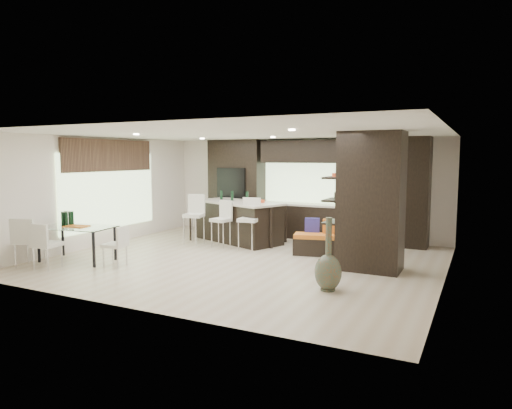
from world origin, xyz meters
The scene contains 22 objects.
ground centered at (0.00, 0.00, 0.00)m, with size 8.00×8.00×0.00m, color #C0AE93.
back_wall centered at (0.00, 3.50, 1.35)m, with size 8.00×0.02×2.70m, color white.
left_wall centered at (-4.00, 0.00, 1.35)m, with size 0.02×7.00×2.70m, color white.
right_wall centered at (4.00, 0.00, 1.35)m, with size 0.02×7.00×2.70m, color white.
ceiling centered at (0.00, 0.00, 2.70)m, with size 8.00×7.00×0.02m, color white.
window_left centered at (-3.96, 0.20, 1.35)m, with size 0.04×3.20×1.90m, color #B2D199.
window_back centered at (0.60, 3.46, 1.55)m, with size 3.40×0.04×1.20m, color #B2D199.
stone_accent centered at (-3.93, 0.20, 2.25)m, with size 0.08×3.00×0.80m, color brown.
ceiling_spots centered at (0.00, 0.25, 2.68)m, with size 4.00×3.00×0.02m, color white.
back_cabinetry centered at (0.50, 3.17, 1.35)m, with size 6.80×0.68×2.70m, color black.
refrigerator centered at (-1.90, 3.12, 0.95)m, with size 0.90×0.68×1.90m, color black.
partition_column centered at (2.60, 0.40, 1.35)m, with size 1.20×0.80×2.70m, color black.
kitchen_island centered at (-1.19, 1.89, 0.53)m, with size 2.54×1.09×1.06m, color black.
stool_left centered at (-1.97, 1.02, 0.51)m, with size 0.45×0.45×1.02m, color silver.
stool_mid centered at (-1.19, 1.04, 0.46)m, with size 0.41×0.41×0.92m, color silver.
stool_right centered at (-0.40, 1.03, 0.50)m, with size 0.44×0.44×1.00m, color silver.
bench centered at (1.33, 1.26, 0.24)m, with size 1.24×0.48×0.48m, color black.
floor_vase centered at (2.30, -1.33, 0.61)m, with size 0.45×0.45×1.22m, color #3F4431, non-canonical shape.
dining_table centered at (-3.13, -1.64, 0.37)m, with size 1.54×0.87×0.74m, color white.
chair_near centered at (-3.13, -2.38, 0.43)m, with size 0.46×0.46×0.85m, color silver.
chair_far centered at (-3.61, -2.41, 0.46)m, with size 0.50×0.50×0.93m, color silver.
chair_end centered at (-2.07, -1.64, 0.38)m, with size 0.41×0.41×0.76m, color silver.
Camera 1 is at (4.53, -8.48, 2.22)m, focal length 32.00 mm.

